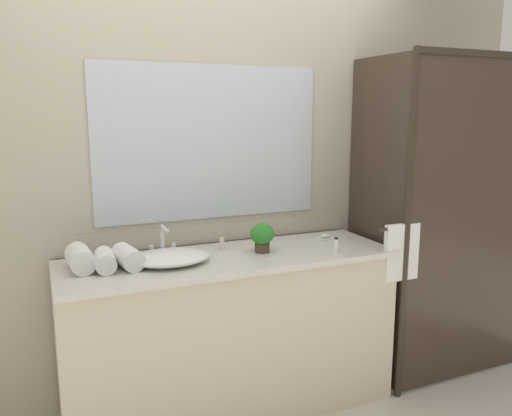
% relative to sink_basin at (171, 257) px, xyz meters
% --- Properties ---
extents(ground_plane, '(8.00, 8.00, 0.00)m').
position_rel_sink_basin_xyz_m(ground_plane, '(0.33, 0.01, -0.93)').
color(ground_plane, beige).
extents(wall_back_with_mirror, '(4.40, 0.06, 2.60)m').
position_rel_sink_basin_xyz_m(wall_back_with_mirror, '(0.33, 0.35, 0.37)').
color(wall_back_with_mirror, '#B2A893').
rests_on(wall_back_with_mirror, ground_plane).
extents(vanity_cabinet, '(1.80, 0.58, 0.90)m').
position_rel_sink_basin_xyz_m(vanity_cabinet, '(0.33, 0.02, -0.48)').
color(vanity_cabinet, beige).
rests_on(vanity_cabinet, ground_plane).
extents(shower_enclosure, '(1.20, 0.59, 2.00)m').
position_rel_sink_basin_xyz_m(shower_enclosure, '(1.60, -0.18, 0.09)').
color(shower_enclosure, '#2D2319').
rests_on(shower_enclosure, ground_plane).
extents(sink_basin, '(0.40, 0.31, 0.06)m').
position_rel_sink_basin_xyz_m(sink_basin, '(0.00, 0.00, 0.00)').
color(sink_basin, white).
rests_on(sink_basin, vanity_cabinet).
extents(faucet, '(0.17, 0.15, 0.17)m').
position_rel_sink_basin_xyz_m(faucet, '(-0.00, 0.16, 0.02)').
color(faucet, silver).
rests_on(faucet, vanity_cabinet).
extents(potted_plant, '(0.13, 0.13, 0.16)m').
position_rel_sink_basin_xyz_m(potted_plant, '(0.52, 0.01, 0.06)').
color(potted_plant, '#473828').
rests_on(potted_plant, vanity_cabinet).
extents(soap_dish, '(0.10, 0.07, 0.04)m').
position_rel_sink_basin_xyz_m(soap_dish, '(0.98, 0.11, -0.02)').
color(soap_dish, silver).
rests_on(soap_dish, vanity_cabinet).
extents(amenity_bottle_body_wash, '(0.02, 0.02, 0.09)m').
position_rel_sink_basin_xyz_m(amenity_bottle_body_wash, '(0.88, -0.16, 0.01)').
color(amenity_bottle_body_wash, white).
rests_on(amenity_bottle_body_wash, vanity_cabinet).
extents(amenity_bottle_shampoo, '(0.03, 0.03, 0.09)m').
position_rel_sink_basin_xyz_m(amenity_bottle_shampoo, '(0.32, 0.14, 0.01)').
color(amenity_bottle_shampoo, silver).
rests_on(amenity_bottle_shampoo, vanity_cabinet).
extents(rolled_towel_near_edge, '(0.13, 0.23, 0.12)m').
position_rel_sink_basin_xyz_m(rolled_towel_near_edge, '(-0.43, 0.06, 0.03)').
color(rolled_towel_near_edge, white).
rests_on(rolled_towel_near_edge, vanity_cabinet).
extents(rolled_towel_middle, '(0.11, 0.20, 0.10)m').
position_rel_sink_basin_xyz_m(rolled_towel_middle, '(-0.32, 0.01, 0.02)').
color(rolled_towel_middle, white).
rests_on(rolled_towel_middle, vanity_cabinet).
extents(rolled_towel_far_edge, '(0.14, 0.22, 0.11)m').
position_rel_sink_basin_xyz_m(rolled_towel_far_edge, '(-0.21, 0.01, 0.02)').
color(rolled_towel_far_edge, white).
rests_on(rolled_towel_far_edge, vanity_cabinet).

